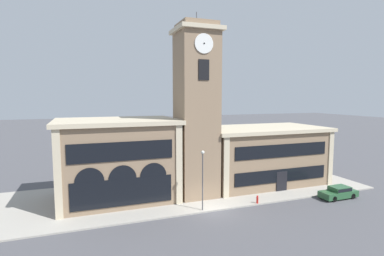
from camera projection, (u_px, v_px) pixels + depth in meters
ground_plane at (214, 212)px, 30.74m from camera, size 300.00×300.00×0.00m
sidewalk_kerb at (191, 191)px, 37.27m from camera, size 44.94×14.00×0.15m
clock_tower at (196, 112)px, 34.58m from camera, size 5.06×5.06×21.20m
town_hall_left_wing at (117, 159)px, 34.24m from camera, size 13.36×9.65×9.23m
town_hall_right_wing at (262, 155)px, 40.94m from camera, size 16.69×9.65×7.66m
parked_car_near at (339, 192)px, 34.73m from camera, size 4.53×1.81×1.40m
street_lamp at (203, 172)px, 30.36m from camera, size 0.36×0.36×6.21m
fire_hydrant at (257, 199)px, 32.70m from camera, size 0.22×0.22×0.87m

